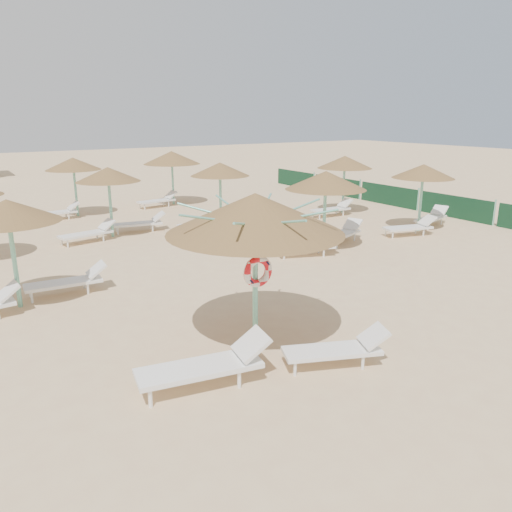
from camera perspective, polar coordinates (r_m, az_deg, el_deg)
ground at (r=10.65m, az=2.10°, el=-9.29°), size 120.00×120.00×0.00m
main_palapa at (r=9.57m, az=-0.09°, el=4.84°), size 3.46×3.46×3.10m
lounger_main_a at (r=8.79m, az=-5.51°, el=-12.24°), size 2.39×1.06×0.84m
lounger_main_b at (r=9.55m, az=9.42°, el=-10.40°), size 2.03×1.27×0.71m
palapa_field at (r=20.08m, az=-9.48°, el=9.27°), size 20.14×14.01×2.72m
windbreak_fence at (r=26.76m, az=14.96°, el=6.72°), size 0.08×19.84×1.10m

